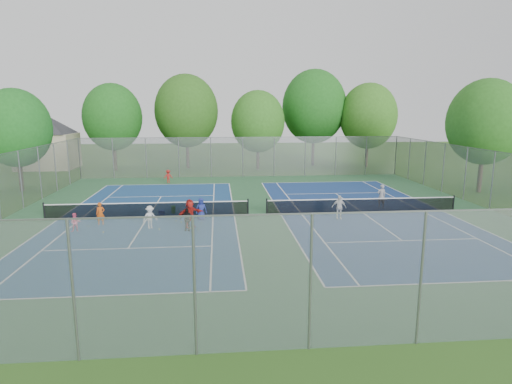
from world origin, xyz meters
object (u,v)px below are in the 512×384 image
(ball_crate, at_px, (162,212))
(instructor, at_px, (381,196))
(ball_hopper, at_px, (173,210))
(net_left, at_px, (148,210))
(net_right, at_px, (362,206))

(ball_crate, xyz_separation_m, instructor, (15.03, 0.72, 0.68))
(ball_crate, xyz_separation_m, ball_hopper, (0.73, 0.30, 0.11))
(net_left, distance_m, instructor, 15.86)
(net_right, relative_size, instructor, 7.87)
(ball_hopper, bearing_deg, instructor, 1.68)
(ball_hopper, bearing_deg, ball_crate, -157.80)
(net_left, height_order, ball_crate, net_left)
(instructor, bearing_deg, net_left, 5.15)
(instructor, bearing_deg, ball_hopper, 2.31)
(net_left, height_order, ball_hopper, net_left)
(ball_crate, distance_m, ball_hopper, 0.79)
(net_right, bearing_deg, ball_crate, 177.69)
(net_right, bearing_deg, instructor, 34.76)
(net_right, xyz_separation_m, ball_hopper, (-12.50, 0.83, -0.21))
(net_left, bearing_deg, ball_crate, 34.74)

